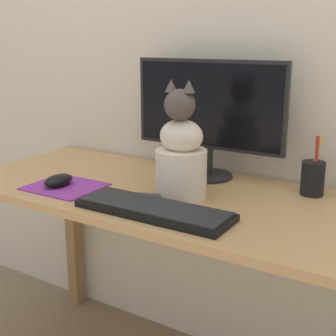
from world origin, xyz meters
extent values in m
cube|color=beige|center=(0.00, 0.32, 1.25)|extent=(7.00, 0.04, 2.50)
cube|color=tan|center=(0.00, 0.00, 0.71)|extent=(1.47, 0.58, 0.02)
cube|color=olive|center=(-0.70, 0.25, 0.35)|extent=(0.05, 0.05, 0.70)
cylinder|color=black|center=(-0.01, 0.20, 0.73)|extent=(0.17, 0.17, 0.01)
cylinder|color=black|center=(-0.01, 0.20, 0.78)|extent=(0.04, 0.04, 0.09)
cube|color=black|center=(-0.01, 0.20, 0.97)|extent=(0.53, 0.02, 0.29)
cube|color=black|center=(-0.01, 0.19, 0.97)|extent=(0.50, 0.00, 0.26)
cube|color=black|center=(0.03, -0.18, 0.73)|extent=(0.44, 0.14, 0.02)
cube|color=black|center=(0.03, -0.18, 0.74)|extent=(0.42, 0.13, 0.01)
cube|color=purple|center=(-0.34, -0.14, 0.72)|extent=(0.22, 0.20, 0.00)
ellipsoid|color=black|center=(-0.36, -0.15, 0.74)|extent=(0.06, 0.11, 0.04)
cylinder|color=beige|center=(0.02, -0.02, 0.79)|extent=(0.16, 0.16, 0.14)
ellipsoid|color=beige|center=(0.02, -0.02, 0.90)|extent=(0.13, 0.12, 0.10)
sphere|color=#4C423D|center=(0.02, -0.03, 0.99)|extent=(0.09, 0.09, 0.09)
cone|color=#4C423D|center=(-0.01, -0.04, 1.05)|extent=(0.04, 0.04, 0.04)
cone|color=#4C423D|center=(0.04, -0.03, 1.05)|extent=(0.04, 0.04, 0.04)
cylinder|color=#4C423D|center=(-0.02, -0.09, 0.73)|extent=(0.19, 0.10, 0.02)
cylinder|color=black|center=(0.34, 0.20, 0.77)|extent=(0.07, 0.07, 0.10)
cylinder|color=yellow|center=(0.34, 0.21, 0.83)|extent=(0.03, 0.01, 0.14)
cylinder|color=red|center=(0.35, 0.20, 0.83)|extent=(0.01, 0.02, 0.14)
cylinder|color=red|center=(0.35, 0.19, 0.83)|extent=(0.01, 0.02, 0.14)
cylinder|color=yellow|center=(0.34, 0.21, 0.83)|extent=(0.03, 0.01, 0.14)
camera|label=1|loc=(0.68, -1.16, 1.17)|focal=50.00mm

